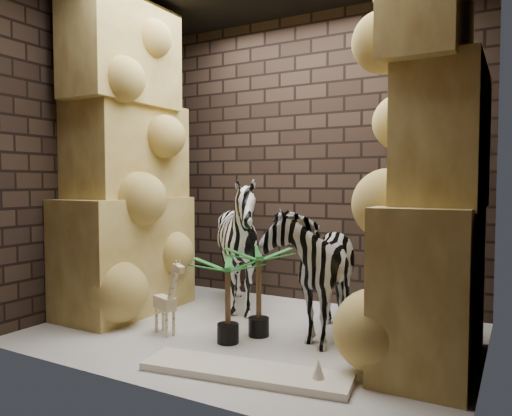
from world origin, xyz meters
The scene contains 13 objects.
floor centered at (0.00, 0.00, 0.00)m, with size 3.50×3.50×0.00m, color silver.
wall_back centered at (0.00, 1.25, 1.50)m, with size 3.50×3.50×0.00m, color black.
wall_front centered at (0.00, -1.25, 1.50)m, with size 3.50×3.50×0.00m, color black.
wall_left centered at (-1.75, 0.00, 1.50)m, with size 3.00×3.00×0.00m, color black.
wall_right centered at (1.75, 0.00, 1.50)m, with size 3.00×3.00×0.00m, color black.
rock_pillar_left centered at (-1.40, 0.00, 1.50)m, with size 0.68×1.30×3.00m, color #D8C56D, non-canonical shape.
rock_pillar_right centered at (1.42, 0.00, 1.50)m, with size 0.58×1.25×3.00m, color #D8C56D, non-canonical shape.
zebra_right centered at (0.46, 0.24, 0.63)m, with size 0.57×1.07×1.26m, color white.
zebra_left centered at (-0.42, 0.50, 0.58)m, with size 1.03×1.28×1.16m, color white.
giraffe_toy centered at (-0.61, -0.38, 0.33)m, with size 0.34×0.11×0.66m, color beige, non-canonical shape.
palm_front centered at (0.09, -0.05, 0.36)m, with size 0.36×0.36×0.73m, color #174E16, non-canonical shape.
palm_back centered at (-0.04, -0.31, 0.33)m, with size 0.36×0.36×0.67m, color #174E16, non-canonical shape.
surfboard centered at (0.40, -0.79, 0.03)m, with size 1.38×0.34×0.05m, color white.
Camera 1 is at (1.94, -3.42, 1.25)m, focal length 33.61 mm.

